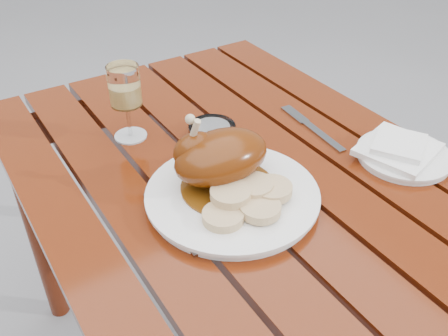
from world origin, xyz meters
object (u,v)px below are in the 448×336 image
Objects in this scene: wine_glass at (127,103)px; side_plate at (404,156)px; dinner_plate at (232,196)px; table at (246,302)px; ashtray at (212,131)px.

side_plate is at bearing -40.99° from wine_glass.
dinner_plate is 1.66× the size of side_plate.
dinner_plate is 1.91× the size of wine_glass.
table is 0.39m from dinner_plate.
side_plate is at bearing -11.60° from dinner_plate.
table is 0.55m from wine_glass.
ashtray is at bearing 134.68° from side_plate.
table is at bearing -63.01° from wine_glass.
table is 0.50m from side_plate.
table is 3.74× the size of dinner_plate.
dinner_plate is 3.08× the size of ashtray.
dinner_plate reaches higher than side_plate.
side_plate is at bearing -20.80° from table.
ashtray reaches higher than side_plate.
dinner_plate is 0.23m from ashtray.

